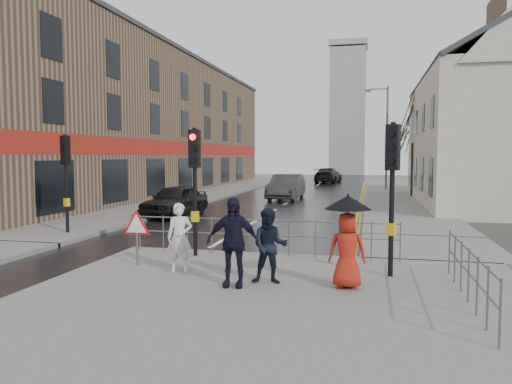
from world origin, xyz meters
The scene contains 24 objects.
ground centered at (0.00, 0.00, 0.00)m, with size 120.00×120.00×0.00m, color black.
near_pavement centered at (3.00, -3.50, 0.07)m, with size 10.00×9.00×0.14m, color #605E5B.
left_pavement centered at (-6.50, 23.00, 0.07)m, with size 4.00×44.00×0.14m, color #605E5B.
right_pavement centered at (6.50, 25.00, 0.07)m, with size 4.00×40.00×0.14m, color #605E5B.
pavement_bridge_right centered at (6.50, 3.00, 0.07)m, with size 4.00×4.20×0.14m, color #605E5B.
building_left_terrace centered at (-12.00, 22.00, 5.00)m, with size 8.00×42.00×10.00m, color brown.
building_right_cream centered at (12.00, 18.00, 4.78)m, with size 9.00×16.40×10.10m.
church_tower centered at (1.50, 62.00, 9.00)m, with size 5.00×5.00×18.00m, color #94979C.
traffic_signal_near_left centered at (0.20, 0.20, 2.46)m, with size 0.28×0.27×3.40m.
traffic_signal_near_right centered at (5.20, -1.00, 2.46)m, with size 0.34×0.33×3.40m.
traffic_signal_far_left centered at (-5.50, 3.00, 2.46)m, with size 0.34×0.33×3.40m.
guard_railing_front centered at (1.95, 0.60, 0.86)m, with size 7.14×0.04×1.00m.
guard_railing_side centered at (6.50, -2.75, 0.84)m, with size 0.04×4.54×1.00m.
warning_sign centered at (-0.80, -1.21, 1.04)m, with size 0.80×0.07×1.35m.
street_lamp centered at (5.82, 28.00, 4.71)m, with size 1.83×0.25×8.00m.
tree_near centered at (7.50, 22.00, 5.14)m, with size 2.40×2.40×6.58m.
tree_far centered at (8.00, 30.00, 4.42)m, with size 2.40×2.40×5.64m.
pedestrian_a centered at (0.46, -1.58, 0.93)m, with size 0.58×0.38×1.58m, color silver.
pedestrian_b centered at (2.71, -2.21, 0.93)m, with size 0.77×0.60×1.58m, color black.
pedestrian_with_umbrella centered at (4.30, -2.23, 1.21)m, with size 0.96×0.96×1.88m.
pedestrian_d centered at (2.01, -2.61, 1.06)m, with size 1.07×0.45×1.83m, color black.
car_parked centered at (-4.00, 9.12, 0.73)m, with size 1.72×4.28×1.46m, color black.
car_mid centered at (-0.44, 18.97, 0.80)m, with size 1.69×4.85×1.60m, color #404244.
car_far centered at (0.64, 38.46, 0.76)m, with size 2.13×5.24×1.52m, color black.
Camera 1 is at (4.71, -12.30, 2.82)m, focal length 35.00 mm.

